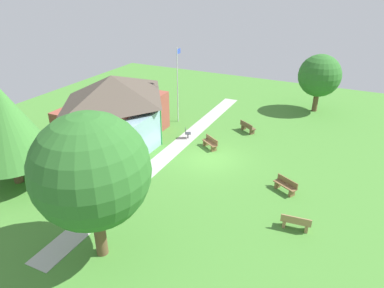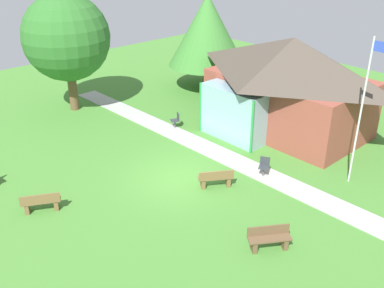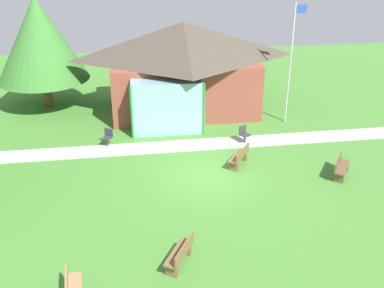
{
  "view_description": "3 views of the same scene",
  "coord_description": "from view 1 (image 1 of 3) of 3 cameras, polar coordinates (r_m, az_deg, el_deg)",
  "views": [
    {
      "loc": [
        -20.14,
        -8.45,
        11.71
      ],
      "look_at": [
        -0.28,
        1.32,
        1.0
      ],
      "focal_mm": 33.04,
      "sensor_mm": 36.0,
      "label": 1
    },
    {
      "loc": [
        12.76,
        -11.03,
        10.04
      ],
      "look_at": [
        -0.33,
        1.06,
        1.26
      ],
      "focal_mm": 41.18,
      "sensor_mm": 36.0,
      "label": 2
    },
    {
      "loc": [
        -2.99,
        -17.19,
        9.87
      ],
      "look_at": [
        -0.54,
        1.15,
        0.99
      ],
      "focal_mm": 43.23,
      "sensor_mm": 36.0,
      "label": 3
    }
  ],
  "objects": [
    {
      "name": "ground_plane",
      "position": [
        24.78,
        3.02,
        -2.41
      ],
      "size": [
        44.0,
        44.0,
        0.0
      ],
      "primitive_type": "plane",
      "color": "#478433"
    },
    {
      "name": "pavilion",
      "position": [
        27.3,
        -12.31,
        5.82
      ],
      "size": [
        9.01,
        6.78,
        5.04
      ],
      "color": "brown",
      "rests_on": "ground_plane"
    },
    {
      "name": "footpath",
      "position": [
        25.97,
        -3.14,
        -0.98
      ],
      "size": [
        25.6,
        1.67,
        0.03
      ],
      "primitive_type": "cube",
      "rotation": [
        0.0,
        0.0,
        0.01
      ],
      "color": "#ADADA8",
      "rests_on": "ground_plane"
    },
    {
      "name": "flagpole",
      "position": [
        30.02,
        -2.33,
        9.9
      ],
      "size": [
        0.64,
        0.08,
        6.36
      ],
      "color": "silver",
      "rests_on": "ground_plane"
    },
    {
      "name": "bench_front_left",
      "position": [
        18.94,
        16.39,
        -12.08
      ],
      "size": [
        0.58,
        1.54,
        0.84
      ],
      "rotation": [
        0.0,
        0.0,
        4.81
      ],
      "color": "#9E7A51",
      "rests_on": "ground_plane"
    },
    {
      "name": "bench_rear_near_path",
      "position": [
        26.12,
        2.96,
        0.13
      ],
      "size": [
        1.2,
        1.49,
        0.84
      ],
      "rotation": [
        0.0,
        0.0,
        0.99
      ],
      "color": "brown",
      "rests_on": "ground_plane"
    },
    {
      "name": "bench_front_center",
      "position": [
        21.72,
        14.86,
        -6.52
      ],
      "size": [
        1.11,
        1.53,
        0.84
      ],
      "rotation": [
        0.0,
        0.0,
        1.07
      ],
      "color": "brown",
      "rests_on": "ground_plane"
    },
    {
      "name": "bench_mid_right",
      "position": [
        29.15,
        8.94,
        2.68
      ],
      "size": [
        1.2,
        1.49,
        0.84
      ],
      "rotation": [
        0.0,
        0.0,
        4.13
      ],
      "color": "brown",
      "rests_on": "ground_plane"
    },
    {
      "name": "patio_chair_west",
      "position": [
        22.82,
        -9.65,
        -4.24
      ],
      "size": [
        0.59,
        0.59,
        0.86
      ],
      "rotation": [
        0.0,
        0.0,
        2.67
      ],
      "color": "#33383D",
      "rests_on": "ground_plane"
    },
    {
      "name": "patio_chair_lawn_spare",
      "position": [
        27.62,
        -0.79,
        1.69
      ],
      "size": [
        0.6,
        0.6,
        0.86
      ],
      "rotation": [
        0.0,
        0.0,
        3.65
      ],
      "color": "#33383D",
      "rests_on": "ground_plane"
    },
    {
      "name": "tree_behind_pavilion_left",
      "position": [
        23.02,
        -28.02,
        3.09
      ],
      "size": [
        5.15,
        5.15,
        6.32
      ],
      "color": "brown",
      "rests_on": "ground_plane"
    },
    {
      "name": "tree_far_east",
      "position": [
        34.5,
        19.9,
        10.32
      ],
      "size": [
        3.82,
        3.82,
        5.29
      ],
      "color": "brown",
      "rests_on": "ground_plane"
    },
    {
      "name": "tree_west_hedge",
      "position": [
        15.13,
        -15.98,
        -4.24
      ],
      "size": [
        5.01,
        5.01,
        6.91
      ],
      "color": "brown",
      "rests_on": "ground_plane"
    }
  ]
}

